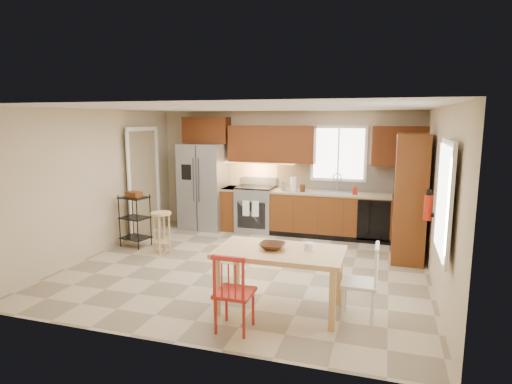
{
  "coord_description": "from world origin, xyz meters",
  "views": [
    {
      "loc": [
        2.06,
        -6.2,
        2.33
      ],
      "look_at": [
        0.01,
        0.4,
        1.15
      ],
      "focal_mm": 30.0,
      "sensor_mm": 36.0,
      "label": 1
    }
  ],
  "objects_px": {
    "range_stove": "(256,209)",
    "bar_stool": "(162,233)",
    "fire_extinguisher": "(428,208)",
    "table_bowl": "(272,250)",
    "chair_white": "(359,282)",
    "utility_cart": "(135,221)",
    "pantry": "(410,197)",
    "chair_red": "(235,291)",
    "table_jar": "(309,248)",
    "soap_bottle": "(355,190)",
    "refrigerator": "(204,186)",
    "dining_table": "(280,280)"
  },
  "relations": [
    {
      "from": "chair_red",
      "to": "bar_stool",
      "type": "height_order",
      "value": "chair_red"
    },
    {
      "from": "chair_white",
      "to": "utility_cart",
      "type": "distance_m",
      "value": 4.52
    },
    {
      "from": "dining_table",
      "to": "chair_red",
      "type": "height_order",
      "value": "chair_red"
    },
    {
      "from": "refrigerator",
      "to": "table_bowl",
      "type": "bearing_deg",
      "value": -54.68
    },
    {
      "from": "refrigerator",
      "to": "soap_bottle",
      "type": "distance_m",
      "value": 3.18
    },
    {
      "from": "bar_stool",
      "to": "utility_cart",
      "type": "relative_size",
      "value": 0.76
    },
    {
      "from": "pantry",
      "to": "utility_cart",
      "type": "relative_size",
      "value": 2.16
    },
    {
      "from": "soap_bottle",
      "to": "utility_cart",
      "type": "relative_size",
      "value": 0.2
    },
    {
      "from": "pantry",
      "to": "dining_table",
      "type": "bearing_deg",
      "value": -121.67
    },
    {
      "from": "range_stove",
      "to": "bar_stool",
      "type": "height_order",
      "value": "range_stove"
    },
    {
      "from": "dining_table",
      "to": "pantry",
      "type": "bearing_deg",
      "value": 58.38
    },
    {
      "from": "range_stove",
      "to": "table_jar",
      "type": "relative_size",
      "value": 7.1
    },
    {
      "from": "table_jar",
      "to": "range_stove",
      "type": "bearing_deg",
      "value": 116.9
    },
    {
      "from": "pantry",
      "to": "fire_extinguisher",
      "type": "height_order",
      "value": "pantry"
    },
    {
      "from": "table_jar",
      "to": "utility_cart",
      "type": "distance_m",
      "value": 3.95
    },
    {
      "from": "refrigerator",
      "to": "chair_white",
      "type": "relative_size",
      "value": 2.01
    },
    {
      "from": "chair_white",
      "to": "table_bowl",
      "type": "bearing_deg",
      "value": 92.79
    },
    {
      "from": "refrigerator",
      "to": "fire_extinguisher",
      "type": "height_order",
      "value": "refrigerator"
    },
    {
      "from": "table_bowl",
      "to": "chair_red",
      "type": "bearing_deg",
      "value": -111.33
    },
    {
      "from": "utility_cart",
      "to": "table_jar",
      "type": "bearing_deg",
      "value": -14.2
    },
    {
      "from": "range_stove",
      "to": "bar_stool",
      "type": "bearing_deg",
      "value": -119.83
    },
    {
      "from": "bar_stool",
      "to": "chair_red",
      "type": "bearing_deg",
      "value": -45.02
    },
    {
      "from": "pantry",
      "to": "fire_extinguisher",
      "type": "relative_size",
      "value": 5.83
    },
    {
      "from": "soap_bottle",
      "to": "bar_stool",
      "type": "relative_size",
      "value": 0.26
    },
    {
      "from": "dining_table",
      "to": "utility_cart",
      "type": "bearing_deg",
      "value": 150.51
    },
    {
      "from": "dining_table",
      "to": "chair_white",
      "type": "height_order",
      "value": "chair_white"
    },
    {
      "from": "refrigerator",
      "to": "bar_stool",
      "type": "distance_m",
      "value": 1.97
    },
    {
      "from": "soap_bottle",
      "to": "dining_table",
      "type": "bearing_deg",
      "value": -100.23
    },
    {
      "from": "range_stove",
      "to": "utility_cart",
      "type": "xyz_separation_m",
      "value": [
        -1.8,
        -1.72,
        0.03
      ]
    },
    {
      "from": "refrigerator",
      "to": "dining_table",
      "type": "bearing_deg",
      "value": -53.64
    },
    {
      "from": "soap_bottle",
      "to": "utility_cart",
      "type": "distance_m",
      "value": 4.19
    },
    {
      "from": "table_bowl",
      "to": "chair_white",
      "type": "bearing_deg",
      "value": 2.74
    },
    {
      "from": "dining_table",
      "to": "chair_white",
      "type": "bearing_deg",
      "value": 3.07
    },
    {
      "from": "refrigerator",
      "to": "chair_red",
      "type": "bearing_deg",
      "value": -61.84
    },
    {
      "from": "fire_extinguisher",
      "to": "table_bowl",
      "type": "relative_size",
      "value": 1.16
    },
    {
      "from": "bar_stool",
      "to": "soap_bottle",
      "type": "bearing_deg",
      "value": 31.36
    },
    {
      "from": "range_stove",
      "to": "table_bowl",
      "type": "relative_size",
      "value": 2.95
    },
    {
      "from": "refrigerator",
      "to": "chair_white",
      "type": "xyz_separation_m",
      "value": [
        3.51,
        -3.42,
        -0.46
      ]
    },
    {
      "from": "range_stove",
      "to": "soap_bottle",
      "type": "xyz_separation_m",
      "value": [
        2.03,
        -0.08,
        0.54
      ]
    },
    {
      "from": "refrigerator",
      "to": "range_stove",
      "type": "relative_size",
      "value": 1.98
    },
    {
      "from": "range_stove",
      "to": "chair_red",
      "type": "bearing_deg",
      "value": -75.81
    },
    {
      "from": "refrigerator",
      "to": "dining_table",
      "type": "height_order",
      "value": "refrigerator"
    },
    {
      "from": "dining_table",
      "to": "chair_red",
      "type": "distance_m",
      "value": 0.74
    },
    {
      "from": "soap_bottle",
      "to": "pantry",
      "type": "height_order",
      "value": "pantry"
    },
    {
      "from": "table_jar",
      "to": "bar_stool",
      "type": "bearing_deg",
      "value": 152.58
    },
    {
      "from": "pantry",
      "to": "table_bowl",
      "type": "xyz_separation_m",
      "value": [
        -1.67,
        -2.55,
        -0.29
      ]
    },
    {
      "from": "soap_bottle",
      "to": "table_bowl",
      "type": "distance_m",
      "value": 3.53
    },
    {
      "from": "chair_white",
      "to": "dining_table",
      "type": "bearing_deg",
      "value": 93.07
    },
    {
      "from": "soap_bottle",
      "to": "bar_stool",
      "type": "height_order",
      "value": "soap_bottle"
    },
    {
      "from": "dining_table",
      "to": "table_jar",
      "type": "xyz_separation_m",
      "value": [
        0.34,
        0.1,
        0.41
      ]
    }
  ]
}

